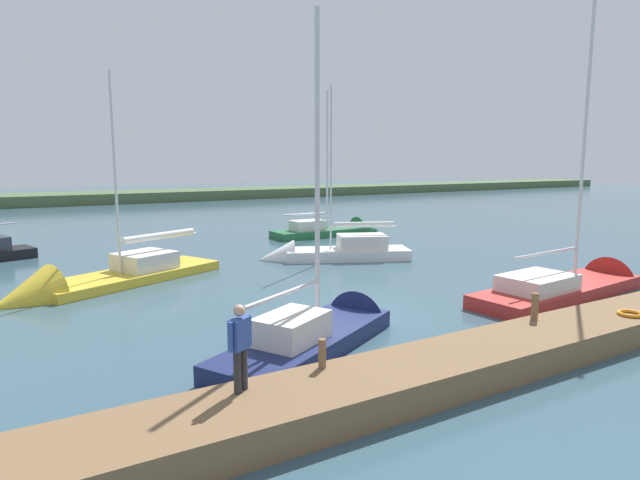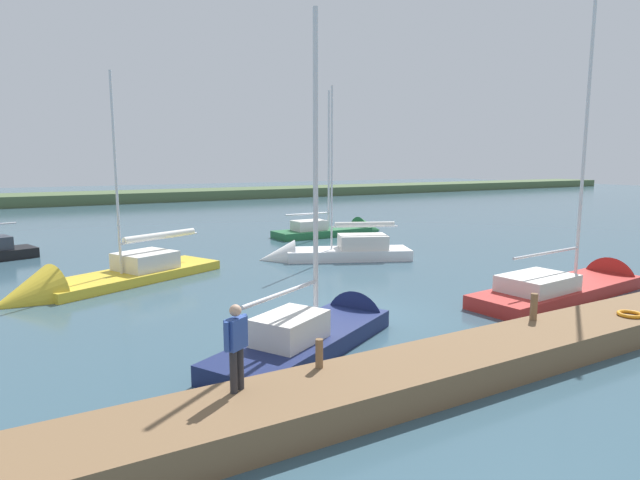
{
  "view_description": "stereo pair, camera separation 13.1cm",
  "coord_description": "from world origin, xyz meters",
  "px_view_note": "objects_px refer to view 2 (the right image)",
  "views": [
    {
      "loc": [
        9.25,
        13.52,
        4.9
      ],
      "look_at": [
        -0.83,
        -3.72,
        1.9
      ],
      "focal_mm": 29.58,
      "sensor_mm": 36.0,
      "label": 1
    },
    {
      "loc": [
        9.14,
        13.58,
        4.9
      ],
      "look_at": [
        -0.83,
        -3.72,
        1.9
      ],
      "focal_mm": 29.58,
      "sensor_mm": 36.0,
      "label": 2
    }
  ],
  "objects_px": {
    "sailboat_near_dock": "(340,232)",
    "sailboat_outer_mooring": "(91,286)",
    "life_ring_buoy": "(630,314)",
    "mooring_post_far": "(534,307)",
    "mooring_post_near": "(319,353)",
    "sailboat_mid_channel": "(580,289)",
    "sailboat_inner_slip": "(329,333)",
    "sailboat_behind_pier": "(328,256)",
    "person_on_dock": "(236,342)"
  },
  "relations": [
    {
      "from": "sailboat_near_dock",
      "to": "sailboat_outer_mooring",
      "type": "height_order",
      "value": "sailboat_near_dock"
    },
    {
      "from": "sailboat_behind_pier",
      "to": "sailboat_near_dock",
      "type": "xyz_separation_m",
      "value": [
        -5.39,
        -7.39,
        0.02
      ]
    },
    {
      "from": "sailboat_outer_mooring",
      "to": "sailboat_near_dock",
      "type": "bearing_deg",
      "value": -178.5
    },
    {
      "from": "life_ring_buoy",
      "to": "sailboat_near_dock",
      "type": "height_order",
      "value": "sailboat_near_dock"
    },
    {
      "from": "mooring_post_far",
      "to": "mooring_post_near",
      "type": "bearing_deg",
      "value": 0.0
    },
    {
      "from": "life_ring_buoy",
      "to": "sailboat_outer_mooring",
      "type": "distance_m",
      "value": 18.34
    },
    {
      "from": "sailboat_behind_pier",
      "to": "sailboat_mid_channel",
      "type": "bearing_deg",
      "value": 138.31
    },
    {
      "from": "sailboat_inner_slip",
      "to": "life_ring_buoy",
      "type": "bearing_deg",
      "value": -58.93
    },
    {
      "from": "mooring_post_far",
      "to": "person_on_dock",
      "type": "height_order",
      "value": "person_on_dock"
    },
    {
      "from": "sailboat_outer_mooring",
      "to": "person_on_dock",
      "type": "height_order",
      "value": "sailboat_outer_mooring"
    },
    {
      "from": "mooring_post_near",
      "to": "sailboat_near_dock",
      "type": "distance_m",
      "value": 24.83
    },
    {
      "from": "sailboat_inner_slip",
      "to": "sailboat_outer_mooring",
      "type": "distance_m",
      "value": 10.75
    },
    {
      "from": "sailboat_inner_slip",
      "to": "sailboat_near_dock",
      "type": "relative_size",
      "value": 0.92
    },
    {
      "from": "sailboat_mid_channel",
      "to": "sailboat_near_dock",
      "type": "relative_size",
      "value": 1.15
    },
    {
      "from": "mooring_post_near",
      "to": "sailboat_behind_pier",
      "type": "height_order",
      "value": "sailboat_behind_pier"
    },
    {
      "from": "mooring_post_far",
      "to": "sailboat_inner_slip",
      "type": "xyz_separation_m",
      "value": [
        4.54,
        -3.11,
        -0.87
      ]
    },
    {
      "from": "sailboat_behind_pier",
      "to": "sailboat_mid_channel",
      "type": "relative_size",
      "value": 0.8
    },
    {
      "from": "mooring_post_near",
      "to": "mooring_post_far",
      "type": "xyz_separation_m",
      "value": [
        -6.63,
        0.0,
        0.06
      ]
    },
    {
      "from": "sailboat_mid_channel",
      "to": "sailboat_outer_mooring",
      "type": "height_order",
      "value": "sailboat_mid_channel"
    },
    {
      "from": "sailboat_inner_slip",
      "to": "sailboat_outer_mooring",
      "type": "relative_size",
      "value": 1.0
    },
    {
      "from": "person_on_dock",
      "to": "sailboat_near_dock",
      "type": "bearing_deg",
      "value": -68.4
    },
    {
      "from": "mooring_post_near",
      "to": "sailboat_outer_mooring",
      "type": "relative_size",
      "value": 0.06
    },
    {
      "from": "sailboat_outer_mooring",
      "to": "mooring_post_far",
      "type": "bearing_deg",
      "value": 102.25
    },
    {
      "from": "sailboat_mid_channel",
      "to": "sailboat_near_dock",
      "type": "xyz_separation_m",
      "value": [
        -0.6,
        -17.91,
        0.06
      ]
    },
    {
      "from": "mooring_post_far",
      "to": "sailboat_outer_mooring",
      "type": "xyz_separation_m",
      "value": [
        9.55,
        -12.62,
        -0.92
      ]
    },
    {
      "from": "life_ring_buoy",
      "to": "person_on_dock",
      "type": "relative_size",
      "value": 0.4
    },
    {
      "from": "mooring_post_near",
      "to": "sailboat_near_dock",
      "type": "relative_size",
      "value": 0.06
    },
    {
      "from": "sailboat_near_dock",
      "to": "person_on_dock",
      "type": "distance_m",
      "value": 26.09
    },
    {
      "from": "mooring_post_near",
      "to": "sailboat_near_dock",
      "type": "height_order",
      "value": "sailboat_near_dock"
    },
    {
      "from": "life_ring_buoy",
      "to": "sailboat_behind_pier",
      "type": "bearing_deg",
      "value": -85.76
    },
    {
      "from": "sailboat_behind_pier",
      "to": "mooring_post_far",
      "type": "bearing_deg",
      "value": 107.25
    },
    {
      "from": "mooring_post_near",
      "to": "sailboat_inner_slip",
      "type": "distance_m",
      "value": 3.84
    },
    {
      "from": "mooring_post_far",
      "to": "sailboat_behind_pier",
      "type": "height_order",
      "value": "sailboat_behind_pier"
    },
    {
      "from": "mooring_post_far",
      "to": "sailboat_near_dock",
      "type": "relative_size",
      "value": 0.07
    },
    {
      "from": "mooring_post_far",
      "to": "sailboat_outer_mooring",
      "type": "relative_size",
      "value": 0.08
    },
    {
      "from": "sailboat_behind_pier",
      "to": "person_on_dock",
      "type": "bearing_deg",
      "value": 77.35
    },
    {
      "from": "mooring_post_far",
      "to": "sailboat_outer_mooring",
      "type": "height_order",
      "value": "sailboat_outer_mooring"
    },
    {
      "from": "life_ring_buoy",
      "to": "sailboat_near_dock",
      "type": "relative_size",
      "value": 0.06
    },
    {
      "from": "sailboat_mid_channel",
      "to": "person_on_dock",
      "type": "height_order",
      "value": "sailboat_mid_channel"
    },
    {
      "from": "sailboat_mid_channel",
      "to": "sailboat_inner_slip",
      "type": "xyz_separation_m",
      "value": [
        10.87,
        -0.24,
        0.05
      ]
    },
    {
      "from": "sailboat_mid_channel",
      "to": "person_on_dock",
      "type": "xyz_separation_m",
      "value": [
        14.84,
        3.07,
        1.5
      ]
    },
    {
      "from": "mooring_post_near",
      "to": "sailboat_mid_channel",
      "type": "height_order",
      "value": "sailboat_mid_channel"
    },
    {
      "from": "mooring_post_near",
      "to": "sailboat_inner_slip",
      "type": "bearing_deg",
      "value": -123.96
    },
    {
      "from": "mooring_post_near",
      "to": "person_on_dock",
      "type": "bearing_deg",
      "value": 6.0
    },
    {
      "from": "mooring_post_far",
      "to": "sailboat_outer_mooring",
      "type": "bearing_deg",
      "value": -52.89
    },
    {
      "from": "sailboat_behind_pier",
      "to": "sailboat_outer_mooring",
      "type": "bearing_deg",
      "value": 27.81
    },
    {
      "from": "sailboat_mid_channel",
      "to": "sailboat_outer_mooring",
      "type": "distance_m",
      "value": 18.63
    },
    {
      "from": "life_ring_buoy",
      "to": "sailboat_behind_pier",
      "type": "distance_m",
      "value": 14.54
    },
    {
      "from": "life_ring_buoy",
      "to": "sailboat_mid_channel",
      "type": "bearing_deg",
      "value": -133.14
    },
    {
      "from": "sailboat_outer_mooring",
      "to": "person_on_dock",
      "type": "bearing_deg",
      "value": 69.8
    }
  ]
}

